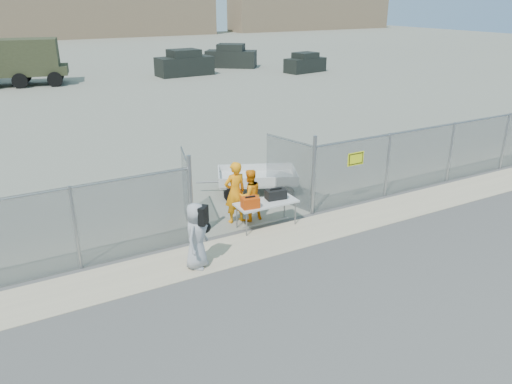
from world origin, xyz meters
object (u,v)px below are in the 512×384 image
security_worker_left (235,193)px  security_worker_right (250,195)px  visitor (196,236)px  utility_trailer (257,181)px  folding_table (266,214)px

security_worker_left → security_worker_right: size_ratio=1.18×
visitor → utility_trailer: size_ratio=0.50×
security_worker_left → utility_trailer: bearing=-135.2°
security_worker_left → utility_trailer: security_worker_left is taller
security_worker_right → visitor: visitor is taller
folding_table → utility_trailer: size_ratio=0.53×
security_worker_right → utility_trailer: 2.36m
folding_table → security_worker_right: bearing=108.3°
utility_trailer → security_worker_left: bearing=-110.0°
visitor → security_worker_left: bearing=-1.1°
folding_table → visitor: (-2.69, -1.20, 0.47)m
folding_table → security_worker_right: (-0.21, 0.64, 0.42)m
security_worker_left → visitor: security_worker_left is taller
folding_table → security_worker_left: security_worker_left is taller
folding_table → security_worker_left: size_ratio=0.97×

